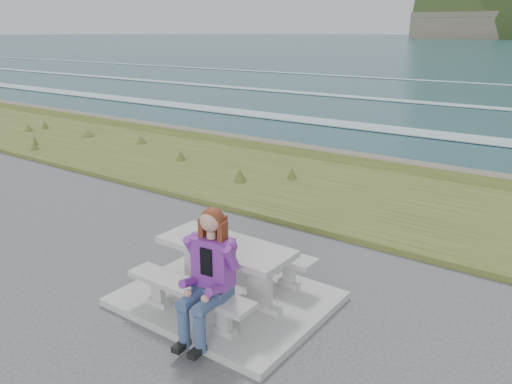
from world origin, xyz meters
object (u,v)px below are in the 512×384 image
picnic_table (226,255)px  bench_seaward (257,253)px  bench_landward (189,293)px  seated_woman (206,292)px

picnic_table → bench_seaward: (0.00, 0.70, -0.23)m
bench_landward → seated_woman: (0.40, -0.14, 0.21)m
bench_seaward → picnic_table: bearing=-90.0°
seated_woman → bench_landward: bearing=153.8°
bench_seaward → seated_woman: size_ratio=1.19×
picnic_table → bench_seaward: picnic_table is taller
picnic_table → bench_landward: size_ratio=1.00×
picnic_table → bench_seaward: size_ratio=1.00×
picnic_table → seated_woman: size_ratio=1.19×
picnic_table → seated_woman: bearing=-64.7°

